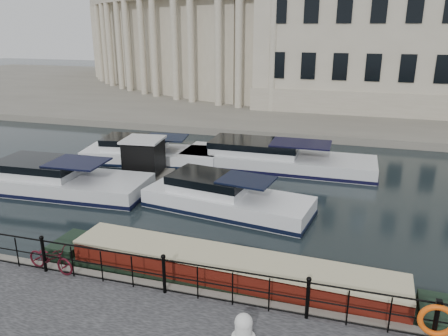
# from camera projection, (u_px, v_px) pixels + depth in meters

# --- Properties ---
(ground_plane) EXTENTS (160.00, 160.00, 0.00)m
(ground_plane) POSITION_uv_depth(u_px,v_px,m) (193.00, 269.00, 14.67)
(ground_plane) COLOR black
(ground_plane) RESTS_ON ground
(far_bank) EXTENTS (120.00, 42.00, 0.55)m
(far_bank) POSITION_uv_depth(u_px,v_px,m) (311.00, 94.00, 50.11)
(far_bank) COLOR #6B665B
(far_bank) RESTS_ON ground_plane
(railing) EXTENTS (24.14, 0.14, 1.22)m
(railing) POSITION_uv_depth(u_px,v_px,m) (164.00, 272.00, 12.24)
(railing) COLOR black
(railing) RESTS_ON near_quay
(civic_building) EXTENTS (53.55, 31.84, 16.85)m
(civic_building) POSITION_uv_depth(u_px,v_px,m) (301.00, 33.00, 44.37)
(civic_building) COLOR #ADA38C
(civic_building) RESTS_ON far_bank
(bicycle) EXTENTS (1.77, 0.82, 0.90)m
(bicycle) POSITION_uv_depth(u_px,v_px,m) (51.00, 258.00, 13.40)
(bicycle) COLOR #410B15
(bicycle) RESTS_ON near_quay
(mooring_bollard) EXTENTS (0.59, 0.59, 0.66)m
(mooring_bollard) POSITION_uv_depth(u_px,v_px,m) (244.00, 327.00, 10.55)
(mooring_bollard) COLOR silver
(mooring_bollard) RESTS_ON near_quay
(life_ring_post) EXTENTS (0.84, 0.21, 1.37)m
(life_ring_post) POSITION_uv_depth(u_px,v_px,m) (437.00, 321.00, 9.91)
(life_ring_post) COLOR black
(life_ring_post) RESTS_ON near_quay
(narrowboat) EXTENTS (12.86, 2.31, 1.48)m
(narrowboat) POSITION_uv_depth(u_px,v_px,m) (231.00, 280.00, 13.36)
(narrowboat) COLOR black
(narrowboat) RESTS_ON ground_plane
(harbour_hut) EXTENTS (2.96, 2.55, 2.17)m
(harbour_hut) POSITION_uv_depth(u_px,v_px,m) (144.00, 159.00, 23.40)
(harbour_hut) COLOR #6B665B
(harbour_hut) RESTS_ON ground_plane
(cabin_cruisers) EXTENTS (19.59, 9.97, 1.99)m
(cabin_cruisers) POSITION_uv_depth(u_px,v_px,m) (182.00, 172.00, 23.21)
(cabin_cruisers) COLOR silver
(cabin_cruisers) RESTS_ON ground_plane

